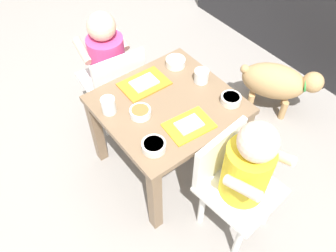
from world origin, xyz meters
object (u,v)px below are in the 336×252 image
object	(u,v)px
cereal_bowl_left_side	(231,99)
cereal_bowl_right_side	(140,112)
dining_table	(168,115)
water_cup_left	(201,77)
seated_child_right	(245,169)
veggie_bowl_near	(154,146)
water_cup_right	(109,106)
food_tray_left	(144,84)
food_tray_right	(189,125)
dog	(277,82)
veggie_bowl_far	(176,62)
seated_child_left	(108,60)

from	to	relation	value
cereal_bowl_left_side	cereal_bowl_right_side	xyz separation A→B (m)	(-0.17, -0.34, -0.00)
dining_table	water_cup_left	distance (m)	0.23
seated_child_right	veggie_bowl_near	xyz separation A→B (m)	(-0.27, -0.21, 0.03)
water_cup_right	dining_table	bearing A→B (deg)	63.87
water_cup_right	veggie_bowl_near	world-z (taller)	water_cup_right
seated_child_right	food_tray_left	bearing A→B (deg)	-176.17
food_tray_right	dog	bearing A→B (deg)	97.54
seated_child_right	dining_table	bearing A→B (deg)	-176.64
seated_child_right	water_cup_right	size ratio (longest dim) A/B	9.33
dog	food_tray_right	size ratio (longest dim) A/B	2.11
seated_child_right	dog	distance (m)	0.80
food_tray_left	veggie_bowl_near	distance (m)	0.36
water_cup_right	veggie_bowl_far	size ratio (longest dim) A/B	0.78
food_tray_right	cereal_bowl_right_side	world-z (taller)	cereal_bowl_right_side
seated_child_left	food_tray_left	world-z (taller)	seated_child_left
water_cup_right	cereal_bowl_left_side	bearing A→B (deg)	58.39
seated_child_left	veggie_bowl_near	bearing A→B (deg)	-14.61
dining_table	food_tray_right	size ratio (longest dim) A/B	2.83
water_cup_right	cereal_bowl_left_side	size ratio (longest dim) A/B	0.82
seated_child_left	dog	distance (m)	0.91
food_tray_left	veggie_bowl_far	world-z (taller)	veggie_bowl_far
dog	veggie_bowl_far	size ratio (longest dim) A/B	4.59
dog	cereal_bowl_right_side	distance (m)	0.87
food_tray_left	food_tray_right	bearing A→B (deg)	0.00
seated_child_left	cereal_bowl_left_side	bearing A→B (deg)	23.12
food_tray_left	seated_child_right	bearing A→B (deg)	3.83
dog	seated_child_left	bearing A→B (deg)	-123.21
veggie_bowl_near	cereal_bowl_right_side	bearing A→B (deg)	161.23
seated_child_left	veggie_bowl_near	world-z (taller)	seated_child_left
veggie_bowl_near	food_tray_right	bearing A→B (deg)	91.43
seated_child_left	veggie_bowl_far	xyz separation A→B (m)	(0.25, 0.22, 0.04)
seated_child_left	dog	xyz separation A→B (m)	(0.48, 0.74, -0.20)
water_cup_left	food_tray_left	bearing A→B (deg)	-122.33
water_cup_left	seated_child_right	bearing A→B (deg)	-21.57
water_cup_left	dining_table	bearing A→B (deg)	-84.74
dining_table	seated_child_right	world-z (taller)	seated_child_right
seated_child_right	veggie_bowl_near	world-z (taller)	seated_child_right
cereal_bowl_left_side	dining_table	bearing A→B (deg)	-126.73
seated_child_left	cereal_bowl_right_side	size ratio (longest dim) A/B	7.45
seated_child_left	water_cup_left	xyz separation A→B (m)	(0.41, 0.24, 0.05)
dining_table	seated_child_left	world-z (taller)	seated_child_left
seated_child_left	seated_child_right	xyz separation A→B (m)	(0.85, 0.06, 0.01)
dog	food_tray_left	world-z (taller)	food_tray_left
veggie_bowl_far	seated_child_right	bearing A→B (deg)	-14.37
food_tray_left	dog	bearing A→B (deg)	73.39
seated_child_left	food_tray_right	size ratio (longest dim) A/B	3.30
water_cup_left	veggie_bowl_far	xyz separation A→B (m)	(-0.15, -0.02, -0.01)
food_tray_right	water_cup_right	xyz separation A→B (m)	(-0.26, -0.21, 0.02)
food_tray_left	water_cup_left	xyz separation A→B (m)	(0.14, 0.21, 0.02)
water_cup_left	cereal_bowl_left_side	distance (m)	0.18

